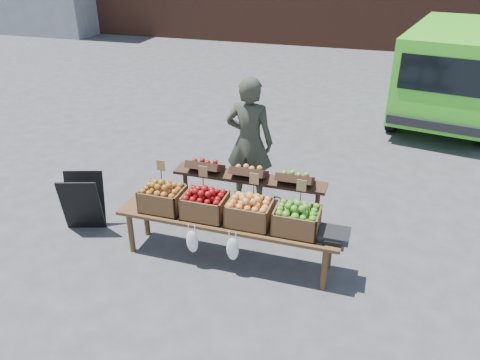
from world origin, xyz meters
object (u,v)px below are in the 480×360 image
(crate_green_apples, at_px, (297,221))
(crate_russet_pears, at_px, (205,206))
(display_bench, at_px, (227,240))
(crate_red_apples, at_px, (250,213))
(back_table, at_px, (249,196))
(vendor, at_px, (249,142))
(delivery_van, at_px, (453,74))
(weighing_scale, at_px, (334,235))
(chalkboard_sign, at_px, (83,202))
(crate_golden_apples, at_px, (163,199))

(crate_green_apples, bearing_deg, crate_russet_pears, 180.00)
(display_bench, relative_size, crate_red_apples, 5.40)
(crate_russet_pears, distance_m, crate_green_apples, 1.10)
(back_table, height_order, crate_red_apples, back_table)
(vendor, relative_size, display_bench, 0.70)
(back_table, xyz_separation_m, crate_red_apples, (0.22, -0.72, 0.19))
(delivery_van, height_order, display_bench, delivery_van)
(back_table, xyz_separation_m, crate_green_apples, (0.77, -0.72, 0.19))
(display_bench, xyz_separation_m, weighing_scale, (1.25, 0.00, 0.33))
(delivery_van, bearing_deg, crate_green_apples, -97.38)
(chalkboard_sign, bearing_deg, display_bench, -21.21)
(weighing_scale, bearing_deg, chalkboard_sign, 178.27)
(chalkboard_sign, relative_size, display_bench, 0.29)
(display_bench, distance_m, weighing_scale, 1.29)
(chalkboard_sign, xyz_separation_m, crate_red_apples, (2.35, -0.10, 0.32))
(delivery_van, bearing_deg, vendor, -111.58)
(vendor, distance_m, display_bench, 1.64)
(display_bench, distance_m, crate_russet_pears, 0.51)
(chalkboard_sign, bearing_deg, back_table, -2.18)
(delivery_van, xyz_separation_m, crate_golden_apples, (-3.73, -6.37, -0.27))
(crate_green_apples, relative_size, weighing_scale, 1.47)
(back_table, bearing_deg, weighing_scale, -30.97)
(crate_russet_pears, height_order, crate_red_apples, same)
(delivery_van, relative_size, display_bench, 1.62)
(display_bench, bearing_deg, back_table, 86.02)
(crate_russet_pears, xyz_separation_m, crate_red_apples, (0.55, 0.00, 0.00))
(crate_golden_apples, distance_m, weighing_scale, 2.08)
(crate_red_apples, bearing_deg, back_table, 107.34)
(vendor, height_order, back_table, vendor)
(vendor, bearing_deg, weighing_scale, 133.84)
(crate_red_apples, bearing_deg, delivery_van, 67.56)
(chalkboard_sign, distance_m, display_bench, 2.08)
(vendor, height_order, chalkboard_sign, vendor)
(vendor, xyz_separation_m, crate_red_apples, (0.45, -1.49, -0.24))
(vendor, height_order, crate_russet_pears, vendor)
(chalkboard_sign, bearing_deg, delivery_van, 33.10)
(crate_golden_apples, bearing_deg, vendor, 66.51)
(display_bench, bearing_deg, weighing_scale, 0.00)
(back_table, height_order, display_bench, back_table)
(delivery_van, height_order, vendor, delivery_van)
(back_table, height_order, weighing_scale, back_table)
(vendor, distance_m, crate_russet_pears, 1.52)
(vendor, distance_m, chalkboard_sign, 2.42)
(chalkboard_sign, bearing_deg, crate_russet_pears, -21.64)
(chalkboard_sign, xyz_separation_m, crate_russet_pears, (1.80, -0.10, 0.32))
(chalkboard_sign, distance_m, back_table, 2.22)
(crate_red_apples, bearing_deg, chalkboard_sign, 177.56)
(crate_golden_apples, bearing_deg, delivery_van, 59.64)
(back_table, distance_m, crate_russet_pears, 0.81)
(delivery_van, height_order, chalkboard_sign, delivery_van)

